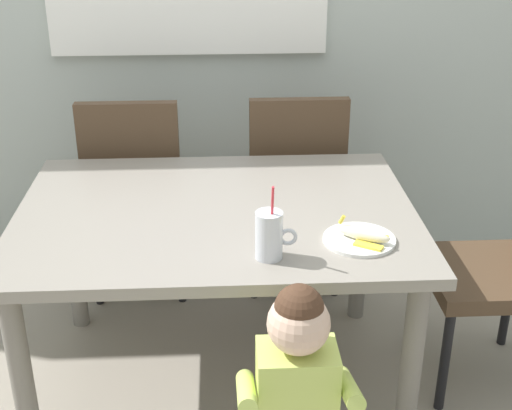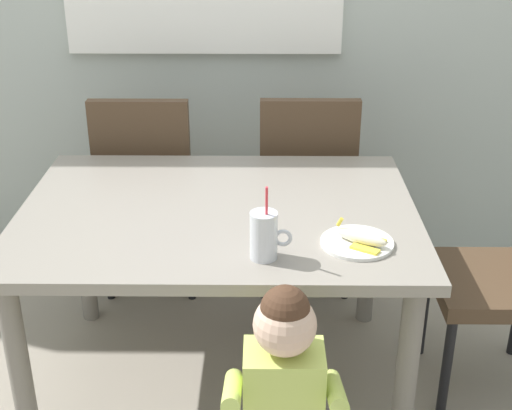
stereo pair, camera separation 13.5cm
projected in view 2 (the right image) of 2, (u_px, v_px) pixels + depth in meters
ground_plane at (222, 379)px, 2.77m from camera, size 24.00×24.00×0.00m
dining_table at (219, 232)px, 2.49m from camera, size 1.38×1.02×0.74m
dining_chair_left at (148, 183)px, 3.17m from camera, size 0.44×0.45×0.96m
dining_chair_right at (306, 182)px, 3.18m from camera, size 0.44×0.44×0.96m
toddler_standing at (284, 386)px, 1.93m from camera, size 0.33×0.24×0.84m
milk_cup at (264, 238)px, 2.11m from camera, size 0.13×0.08×0.25m
snack_plate at (357, 243)px, 2.21m from camera, size 0.23×0.23×0.01m
peeled_banana at (362, 238)px, 2.18m from camera, size 0.17×0.15×0.07m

